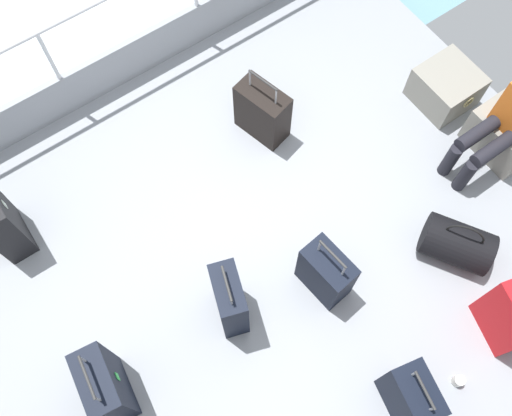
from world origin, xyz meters
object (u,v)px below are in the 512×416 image
object	(u,v)px
suitcase_0	(326,273)
paper_cup	(458,381)
suitcase_2	(410,396)
suitcase_1	(106,386)
suitcase_5	(511,317)
suitcase_7	(262,112)
suitcase_3	(230,300)
cargo_crate_1	(504,135)
passenger_seated	(507,122)
duffel_bag	(457,244)
cargo_crate_0	(446,87)

from	to	relation	value
suitcase_0	paper_cup	distance (m)	1.26
suitcase_0	suitcase_2	bearing A→B (deg)	-4.43
suitcase_1	suitcase_5	bearing A→B (deg)	64.23
suitcase_1	suitcase_7	bearing A→B (deg)	119.14
suitcase_1	suitcase_3	bearing A→B (deg)	90.32
cargo_crate_1	suitcase_0	distance (m)	2.05
suitcase_7	suitcase_0	bearing A→B (deg)	-17.06
passenger_seated	suitcase_7	bearing A→B (deg)	-133.66
suitcase_7	duffel_bag	xyz separation A→B (m)	(1.84, 0.58, -0.10)
cargo_crate_1	paper_cup	size ratio (longest dim) A/B	6.06
suitcase_7	paper_cup	xyz separation A→B (m)	(2.63, -0.09, -0.22)
cargo_crate_1	suitcase_5	bearing A→B (deg)	-45.63
suitcase_2	suitcase_5	bearing A→B (deg)	89.47
suitcase_5	duffel_bag	bearing A→B (deg)	166.42
cargo_crate_0	suitcase_2	distance (m)	2.75
passenger_seated	suitcase_3	size ratio (longest dim) A/B	1.35
duffel_bag	cargo_crate_0	bearing A→B (deg)	140.40
cargo_crate_1	suitcase_7	size ratio (longest dim) A/B	0.82
cargo_crate_0	duffel_bag	size ratio (longest dim) A/B	0.84
suitcase_0	passenger_seated	bearing A→B (deg)	93.03
cargo_crate_1	suitcase_1	distance (m)	3.81
cargo_crate_1	duffel_bag	size ratio (longest dim) A/B	0.95
suitcase_7	paper_cup	bearing A→B (deg)	-2.03
passenger_seated	suitcase_0	distance (m)	1.89
cargo_crate_1	suitcase_1	xyz separation A→B (m)	(-0.12, -3.80, 0.15)
cargo_crate_0	suitcase_0	world-z (taller)	suitcase_0
suitcase_1	suitcase_3	xyz separation A→B (m)	(-0.01, 1.03, 0.01)
duffel_bag	suitcase_1	bearing A→B (deg)	-102.46
cargo_crate_0	suitcase_1	distance (m)	3.79
cargo_crate_1	suitcase_7	bearing A→B (deg)	-130.21
passenger_seated	paper_cup	world-z (taller)	passenger_seated
cargo_crate_1	paper_cup	bearing A→B (deg)	-52.83
suitcase_3	duffel_bag	size ratio (longest dim) A/B	1.27
passenger_seated	suitcase_5	xyz separation A→B (m)	(1.15, -0.99, -0.24)
suitcase_5	suitcase_7	xyz separation A→B (m)	(-2.50, -0.43, -0.06)
suitcase_5	paper_cup	xyz separation A→B (m)	(0.14, -0.52, -0.28)
cargo_crate_0	suitcase_0	xyz separation A→B (m)	(0.77, -1.99, 0.10)
cargo_crate_0	cargo_crate_1	size ratio (longest dim) A/B	0.88
suitcase_1	cargo_crate_1	bearing A→B (deg)	88.15
suitcase_0	paper_cup	world-z (taller)	suitcase_0
cargo_crate_0	passenger_seated	xyz separation A→B (m)	(0.67, -0.13, 0.40)
suitcase_0	duffel_bag	bearing A→B (deg)	69.04
suitcase_0	suitcase_1	size ratio (longest dim) A/B	0.85
passenger_seated	suitcase_2	size ratio (longest dim) A/B	1.57
suitcase_2	suitcase_5	size ratio (longest dim) A/B	0.85
duffel_bag	suitcase_7	bearing A→B (deg)	-162.41
cargo_crate_0	suitcase_5	bearing A→B (deg)	-31.64
passenger_seated	duffel_bag	world-z (taller)	passenger_seated
passenger_seated	suitcase_0	xyz separation A→B (m)	(0.10, -1.86, -0.30)
suitcase_1	suitcase_2	distance (m)	2.10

